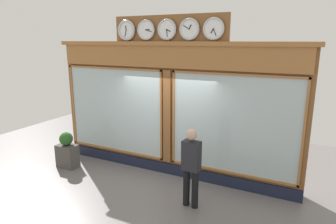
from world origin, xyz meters
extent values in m
cube|color=brown|center=(0.00, -0.15, 1.64)|extent=(6.50, 0.30, 3.28)
cube|color=#191E33|center=(0.00, 0.02, 0.14)|extent=(6.50, 0.08, 0.28)
cube|color=#A56936|center=(0.00, 0.04, 3.01)|extent=(6.37, 0.08, 0.52)
cube|color=#A56936|center=(0.00, 0.02, 3.33)|extent=(6.63, 0.20, 0.10)
cube|color=silver|center=(-1.65, 0.01, 1.53)|extent=(2.90, 0.02, 2.25)
cube|color=#A56936|center=(-1.65, 0.04, 2.68)|extent=(3.00, 0.04, 0.05)
cube|color=#A56936|center=(-1.65, 0.04, 0.37)|extent=(3.00, 0.04, 0.05)
cube|color=#A56936|center=(-3.12, 0.04, 1.53)|extent=(0.05, 0.04, 2.35)
cube|color=#A56936|center=(-0.18, 0.04, 1.53)|extent=(0.05, 0.04, 2.35)
cube|color=silver|center=(1.65, 0.01, 1.53)|extent=(2.90, 0.02, 2.25)
cube|color=#A56936|center=(1.65, 0.04, 2.68)|extent=(3.00, 0.04, 0.05)
cube|color=#A56936|center=(1.65, 0.04, 0.37)|extent=(3.00, 0.04, 0.05)
cube|color=#A56936|center=(3.12, 0.04, 1.53)|extent=(0.05, 0.04, 2.35)
cube|color=#A56936|center=(0.18, 0.04, 1.53)|extent=(0.05, 0.04, 2.35)
cube|color=brown|center=(0.00, 0.03, 1.53)|extent=(0.20, 0.10, 2.35)
cube|color=brown|center=(0.00, -0.02, 3.64)|extent=(2.94, 0.06, 0.68)
cylinder|color=white|center=(-1.13, 0.06, 3.64)|extent=(0.40, 0.02, 0.40)
torus|color=silver|center=(-1.13, 0.06, 3.64)|extent=(0.49, 0.05, 0.49)
cube|color=black|center=(-1.11, 0.07, 3.60)|extent=(0.07, 0.01, 0.10)
cube|color=black|center=(-1.17, 0.07, 3.57)|extent=(0.08, 0.01, 0.16)
sphere|color=black|center=(-1.13, 0.08, 3.64)|extent=(0.02, 0.02, 0.02)
cylinder|color=white|center=(-0.57, 0.06, 3.64)|extent=(0.40, 0.02, 0.40)
torus|color=silver|center=(-0.57, 0.06, 3.64)|extent=(0.49, 0.05, 0.49)
cube|color=black|center=(-0.59, 0.07, 3.69)|extent=(0.06, 0.01, 0.11)
cube|color=black|center=(-0.49, 0.07, 3.69)|extent=(0.15, 0.01, 0.10)
sphere|color=black|center=(-0.57, 0.08, 3.64)|extent=(0.02, 0.02, 0.02)
cylinder|color=white|center=(0.00, 0.06, 3.64)|extent=(0.40, 0.02, 0.40)
torus|color=silver|center=(0.00, 0.06, 3.64)|extent=(0.49, 0.05, 0.49)
cube|color=black|center=(-0.05, 0.07, 3.62)|extent=(0.11, 0.01, 0.06)
cube|color=black|center=(-0.01, 0.07, 3.56)|extent=(0.03, 0.01, 0.17)
sphere|color=black|center=(0.00, 0.08, 3.64)|extent=(0.02, 0.02, 0.02)
cylinder|color=white|center=(0.57, 0.06, 3.64)|extent=(0.40, 0.02, 0.40)
torus|color=silver|center=(0.57, 0.06, 3.64)|extent=(0.48, 0.05, 0.48)
cube|color=black|center=(0.51, 0.07, 3.65)|extent=(0.11, 0.01, 0.02)
cube|color=black|center=(0.48, 0.07, 3.62)|extent=(0.17, 0.01, 0.06)
sphere|color=black|center=(0.57, 0.08, 3.64)|extent=(0.02, 0.02, 0.02)
cylinder|color=white|center=(1.13, 0.06, 3.64)|extent=(0.40, 0.02, 0.40)
torus|color=silver|center=(1.13, 0.06, 3.64)|extent=(0.50, 0.07, 0.50)
cube|color=black|center=(1.14, 0.07, 3.70)|extent=(0.03, 0.01, 0.11)
cube|color=black|center=(1.16, 0.07, 3.56)|extent=(0.06, 0.01, 0.17)
sphere|color=black|center=(1.13, 0.08, 3.64)|extent=(0.02, 0.02, 0.02)
cylinder|color=black|center=(-1.04, 1.21, 0.41)|extent=(0.14, 0.14, 0.82)
cylinder|color=black|center=(-1.24, 1.22, 0.41)|extent=(0.14, 0.14, 0.82)
cube|color=#232328|center=(-1.14, 1.21, 1.13)|extent=(0.38, 0.25, 0.62)
sphere|color=tan|center=(-1.14, 1.21, 1.58)|extent=(0.22, 0.22, 0.22)
cube|color=#4C4742|center=(2.65, 0.87, 0.31)|extent=(0.56, 0.36, 0.62)
sphere|color=#285623|center=(2.65, 0.87, 0.80)|extent=(0.36, 0.36, 0.36)
camera|label=1|loc=(-3.25, 6.44, 3.40)|focal=31.74mm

